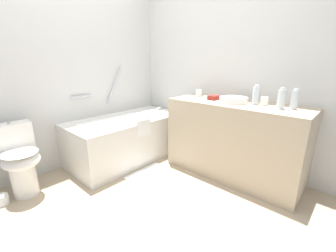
# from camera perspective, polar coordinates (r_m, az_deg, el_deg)

# --- Properties ---
(ground_plane) EXTENTS (3.89, 3.89, 0.00)m
(ground_plane) POSITION_cam_1_polar(r_m,az_deg,el_deg) (2.23, -7.66, -19.94)
(ground_plane) COLOR tan
(wall_back_tiled) EXTENTS (3.29, 0.10, 2.50)m
(wall_back_tiled) POSITION_cam_1_polar(r_m,az_deg,el_deg) (3.00, -26.52, 13.64)
(wall_back_tiled) COLOR silver
(wall_back_tiled) RESTS_ON ground_plane
(wall_right_mirror) EXTENTS (0.10, 3.07, 2.50)m
(wall_right_mirror) POSITION_cam_1_polar(r_m,az_deg,el_deg) (2.97, 14.75, 14.79)
(wall_right_mirror) COLOR silver
(wall_right_mirror) RESTS_ON ground_plane
(bathtub) EXTENTS (1.61, 0.79, 1.27)m
(bathtub) POSITION_cam_1_polar(r_m,az_deg,el_deg) (3.08, -10.52, -2.71)
(bathtub) COLOR silver
(bathtub) RESTS_ON ground_plane
(toilet) EXTENTS (0.37, 0.51, 0.74)m
(toilet) POSITION_cam_1_polar(r_m,az_deg,el_deg) (2.64, -34.86, -7.18)
(toilet) COLOR white
(toilet) RESTS_ON ground_plane
(vanity_counter) EXTENTS (0.59, 1.54, 0.88)m
(vanity_counter) POSITION_cam_1_polar(r_m,az_deg,el_deg) (2.65, 16.89, -3.51)
(vanity_counter) COLOR tan
(vanity_counter) RESTS_ON ground_plane
(sink_basin) EXTENTS (0.31, 0.31, 0.06)m
(sink_basin) POSITION_cam_1_polar(r_m,az_deg,el_deg) (2.52, 17.02, 6.65)
(sink_basin) COLOR white
(sink_basin) RESTS_ON vanity_counter
(sink_faucet) EXTENTS (0.11, 0.15, 0.07)m
(sink_faucet) POSITION_cam_1_polar(r_m,az_deg,el_deg) (2.68, 18.75, 7.04)
(sink_faucet) COLOR #ADADB2
(sink_faucet) RESTS_ON vanity_counter
(water_bottle_0) EXTENTS (0.06, 0.06, 0.20)m
(water_bottle_0) POSITION_cam_1_polar(r_m,az_deg,el_deg) (2.40, 30.62, 6.05)
(water_bottle_0) COLOR silver
(water_bottle_0) RESTS_ON vanity_counter
(water_bottle_1) EXTENTS (0.07, 0.07, 0.21)m
(water_bottle_1) POSITION_cam_1_polar(r_m,az_deg,el_deg) (2.36, 27.90, 6.39)
(water_bottle_1) COLOR silver
(water_bottle_1) RESTS_ON vanity_counter
(water_bottle_2) EXTENTS (0.06, 0.06, 0.21)m
(water_bottle_2) POSITION_cam_1_polar(r_m,az_deg,el_deg) (2.48, 22.27, 7.56)
(water_bottle_2) COLOR silver
(water_bottle_2) RESTS_ON vanity_counter
(drinking_glass_0) EXTENTS (0.08, 0.08, 0.09)m
(drinking_glass_0) POSITION_cam_1_polar(r_m,az_deg,el_deg) (2.85, 8.17, 8.60)
(drinking_glass_0) COLOR white
(drinking_glass_0) RESTS_ON vanity_counter
(drinking_glass_1) EXTENTS (0.07, 0.07, 0.09)m
(drinking_glass_1) POSITION_cam_1_polar(r_m,az_deg,el_deg) (2.46, 24.24, 5.99)
(drinking_glass_1) COLOR white
(drinking_glass_1) RESTS_ON vanity_counter
(amenity_basket) EXTENTS (0.14, 0.10, 0.05)m
(amenity_basket) POSITION_cam_1_polar(r_m,az_deg,el_deg) (2.68, 12.08, 7.41)
(amenity_basket) COLOR maroon
(amenity_basket) RESTS_ON vanity_counter
(soap_dish) EXTENTS (0.09, 0.06, 0.02)m
(soap_dish) POSITION_cam_1_polar(r_m,az_deg,el_deg) (2.81, 9.99, 7.63)
(soap_dish) COLOR white
(soap_dish) RESTS_ON vanity_counter
(bath_mat) EXTENTS (0.53, 0.41, 0.01)m
(bath_mat) POSITION_cam_1_polar(r_m,az_deg,el_deg) (2.67, -4.43, -12.97)
(bath_mat) COLOR white
(bath_mat) RESTS_ON ground_plane
(toilet_paper_roll) EXTENTS (0.11, 0.11, 0.10)m
(toilet_paper_roll) POSITION_cam_1_polar(r_m,az_deg,el_deg) (2.70, -37.81, -15.26)
(toilet_paper_roll) COLOR white
(toilet_paper_roll) RESTS_ON ground_plane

